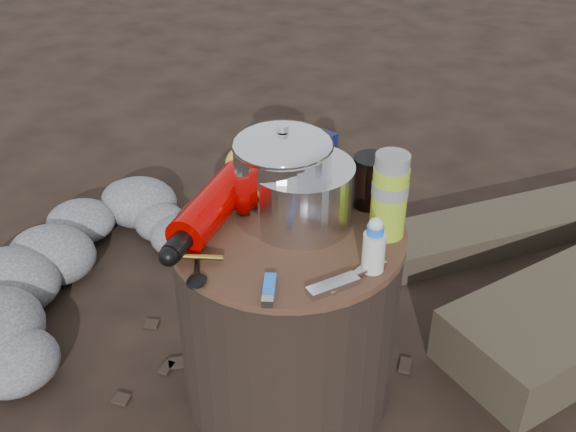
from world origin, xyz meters
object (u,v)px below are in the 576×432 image
(stump, at_px, (288,313))
(fuel_bottle, at_px, (213,206))
(camping_pot, at_px, (283,175))
(travel_mug, at_px, (371,181))
(thermos, at_px, (389,196))

(stump, relative_size, fuel_bottle, 1.45)
(camping_pot, height_order, travel_mug, camping_pot)
(stump, xyz_separation_m, fuel_bottle, (-0.16, -0.02, 0.26))
(camping_pot, xyz_separation_m, fuel_bottle, (-0.13, -0.07, -0.06))
(stump, height_order, camping_pot, camping_pot)
(thermos, xyz_separation_m, travel_mug, (-0.06, 0.10, -0.03))
(fuel_bottle, xyz_separation_m, travel_mug, (0.29, 0.17, 0.02))
(fuel_bottle, bearing_deg, camping_pot, 31.27)
(stump, bearing_deg, camping_pot, 118.15)
(stump, bearing_deg, fuel_bottle, -173.14)
(camping_pot, bearing_deg, fuel_bottle, -151.62)
(stump, bearing_deg, travel_mug, 48.14)
(thermos, bearing_deg, stump, -165.14)
(thermos, bearing_deg, camping_pot, -179.95)
(stump, relative_size, travel_mug, 4.30)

